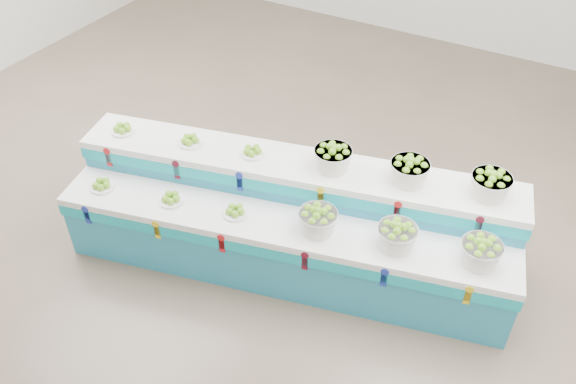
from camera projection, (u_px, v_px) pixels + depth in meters
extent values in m
plane|color=brown|center=(259.00, 212.00, 6.49)|extent=(10.00, 10.00, 0.00)
cylinder|color=white|center=(102.00, 184.00, 5.64)|extent=(0.27, 0.27, 0.09)
cylinder|color=white|center=(171.00, 198.00, 5.49)|extent=(0.27, 0.27, 0.09)
cylinder|color=white|center=(235.00, 210.00, 5.36)|extent=(0.27, 0.27, 0.09)
cylinder|color=white|center=(122.00, 128.00, 5.83)|extent=(0.27, 0.27, 0.09)
cylinder|color=white|center=(190.00, 140.00, 5.68)|extent=(0.27, 0.27, 0.09)
cylinder|color=white|center=(253.00, 151.00, 5.55)|extent=(0.27, 0.27, 0.09)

